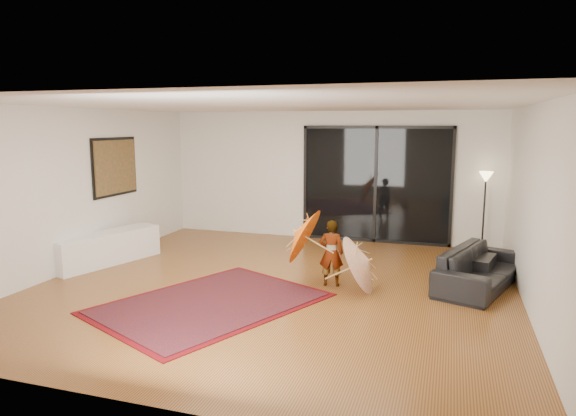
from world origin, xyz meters
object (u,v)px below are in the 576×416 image
at_px(ottoman, 469,267).
at_px(sofa, 480,268).
at_px(media_console, 106,248).
at_px(child, 331,253).

bearing_deg(ottoman, sofa, -66.23).
relative_size(media_console, sofa, 0.99).
xyz_separation_m(ottoman, child, (-2.00, -0.93, 0.31)).
distance_m(sofa, ottoman, 0.38).
xyz_separation_m(media_console, ottoman, (6.05, 0.91, -0.08)).
bearing_deg(media_console, sofa, 21.91).
bearing_deg(media_console, ottoman, 25.14).
bearing_deg(child, media_console, -8.93).
bearing_deg(child, sofa, -172.93).
relative_size(media_console, ottoman, 2.85).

